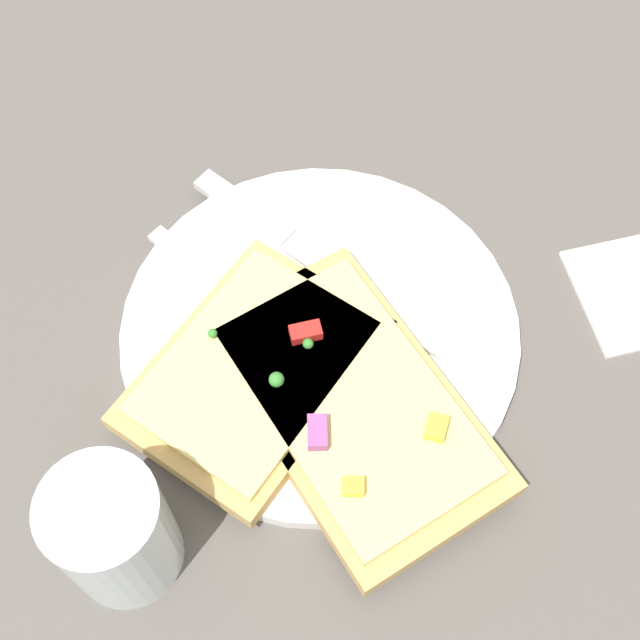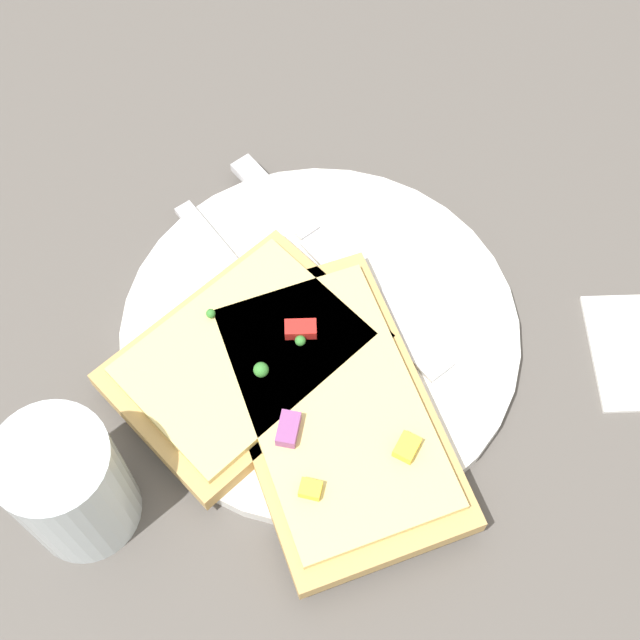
# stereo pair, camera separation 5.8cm
# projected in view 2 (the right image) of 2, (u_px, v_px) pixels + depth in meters

# --- Properties ---
(ground_plane) EXTENTS (4.00, 4.00, 0.00)m
(ground_plane) POSITION_uv_depth(u_px,v_px,m) (320.00, 336.00, 0.60)
(ground_plane) COLOR #56514C
(plate) EXTENTS (0.26, 0.26, 0.01)m
(plate) POSITION_uv_depth(u_px,v_px,m) (320.00, 332.00, 0.59)
(plate) COLOR white
(plate) RESTS_ON ground
(fork) EXTENTS (0.13, 0.18, 0.01)m
(fork) POSITION_uv_depth(u_px,v_px,m) (275.00, 319.00, 0.59)
(fork) COLOR silver
(fork) RESTS_ON plate
(knife) EXTENTS (0.15, 0.19, 0.01)m
(knife) POSITION_uv_depth(u_px,v_px,m) (318.00, 244.00, 0.62)
(knife) COLOR silver
(knife) RESTS_ON plate
(pizza_slice_main) EXTENTS (0.17, 0.22, 0.03)m
(pizza_slice_main) POSITION_uv_depth(u_px,v_px,m) (333.00, 410.00, 0.55)
(pizza_slice_main) COLOR tan
(pizza_slice_main) RESTS_ON plate
(pizza_slice_corner) EXTENTS (0.19, 0.19, 0.03)m
(pizza_slice_corner) POSITION_uv_depth(u_px,v_px,m) (244.00, 358.00, 0.57)
(pizza_slice_corner) COLOR tan
(pizza_slice_corner) RESTS_ON plate
(crumb_scatter) EXTENTS (0.06, 0.09, 0.01)m
(crumb_scatter) POSITION_uv_depth(u_px,v_px,m) (306.00, 317.00, 0.59)
(crumb_scatter) COLOR tan
(crumb_scatter) RESTS_ON plate
(drinking_glass) EXTENTS (0.07, 0.07, 0.09)m
(drinking_glass) POSITION_uv_depth(u_px,v_px,m) (70.00, 486.00, 0.50)
(drinking_glass) COLOR silver
(drinking_glass) RESTS_ON ground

